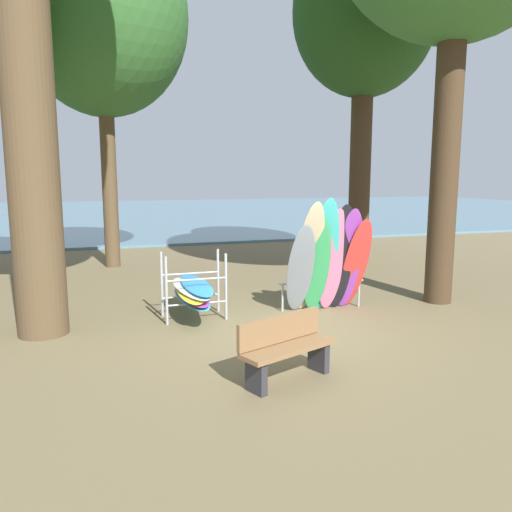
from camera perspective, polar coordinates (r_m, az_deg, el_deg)
The scene contains 7 objects.
ground_plane at distance 8.68m, azimuth 2.43°, elevation -8.79°, with size 80.00×80.00×0.00m, color brown.
lake_water at distance 37.36m, azimuth -13.82°, elevation 4.75°, with size 80.00×36.00×0.10m, color slate.
tree_mid_behind at distance 16.25m, azimuth 12.22°, elevation 25.03°, with size 4.15×4.15×9.70m.
tree_far_left_back at distance 15.98m, azimuth -17.02°, elevation 24.45°, with size 4.75×4.75×9.77m.
leaning_board_pile at distance 9.86m, azimuth 8.22°, elevation -0.60°, with size 1.78×0.91×2.27m.
board_storage_rack at distance 9.55m, azimuth -7.25°, elevation -3.94°, with size 1.15×2.13×1.25m.
park_bench at distance 6.68m, azimuth 3.41°, elevation -10.21°, with size 1.45×0.90×0.85m.
Camera 1 is at (-2.94, -7.72, 2.65)m, focal length 35.36 mm.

